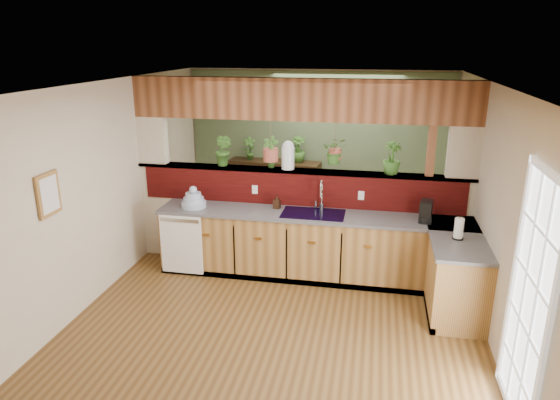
% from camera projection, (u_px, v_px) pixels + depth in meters
% --- Properties ---
extents(ground, '(4.60, 7.00, 0.01)m').
position_uv_depth(ground, '(280.00, 310.00, 5.92)').
color(ground, brown).
rests_on(ground, ground).
extents(ceiling, '(4.60, 7.00, 0.01)m').
position_uv_depth(ceiling, '(280.00, 87.00, 5.13)').
color(ceiling, brown).
rests_on(ceiling, ground).
extents(wall_back, '(4.60, 0.02, 2.60)m').
position_uv_depth(wall_back, '(318.00, 145.00, 8.80)').
color(wall_back, beige).
rests_on(wall_back, ground).
extents(wall_left, '(0.02, 7.00, 2.60)m').
position_uv_depth(wall_left, '(91.00, 195.00, 5.95)').
color(wall_left, beige).
rests_on(wall_left, ground).
extents(wall_right, '(0.02, 7.00, 2.60)m').
position_uv_depth(wall_right, '(500.00, 220.00, 5.11)').
color(wall_right, beige).
rests_on(wall_right, ground).
extents(pass_through_partition, '(4.60, 0.21, 2.60)m').
position_uv_depth(pass_through_partition, '(301.00, 184.00, 6.82)').
color(pass_through_partition, beige).
rests_on(pass_through_partition, ground).
extents(pass_through_ledge, '(4.60, 0.21, 0.04)m').
position_uv_depth(pass_through_ledge, '(299.00, 171.00, 6.77)').
color(pass_through_ledge, brown).
rests_on(pass_through_ledge, ground).
extents(header_beam, '(4.60, 0.15, 0.55)m').
position_uv_depth(header_beam, '(300.00, 100.00, 6.48)').
color(header_beam, brown).
rests_on(header_beam, ground).
extents(sage_backwall, '(4.55, 0.02, 2.55)m').
position_uv_depth(sage_backwall, '(318.00, 145.00, 8.78)').
color(sage_backwall, '#536746').
rests_on(sage_backwall, ground).
extents(countertop, '(4.14, 1.52, 0.90)m').
position_uv_depth(countertop, '(356.00, 252.00, 6.45)').
color(countertop, olive).
rests_on(countertop, ground).
extents(dishwasher, '(0.58, 0.03, 0.82)m').
position_uv_depth(dishwasher, '(181.00, 244.00, 6.67)').
color(dishwasher, white).
rests_on(dishwasher, ground).
extents(navy_sink, '(0.82, 0.50, 0.18)m').
position_uv_depth(navy_sink, '(313.00, 219.00, 6.54)').
color(navy_sink, black).
rests_on(navy_sink, countertop).
extents(french_door, '(0.06, 1.02, 2.16)m').
position_uv_depth(french_door, '(528.00, 304.00, 3.98)').
color(french_door, white).
rests_on(french_door, ground).
extents(framed_print, '(0.04, 0.35, 0.45)m').
position_uv_depth(framed_print, '(48.00, 194.00, 5.12)').
color(framed_print, olive).
rests_on(framed_print, wall_left).
extents(faucet, '(0.18, 0.18, 0.42)m').
position_uv_depth(faucet, '(321.00, 194.00, 6.58)').
color(faucet, '#B7B7B2').
rests_on(faucet, countertop).
extents(dish_stack, '(0.34, 0.34, 0.29)m').
position_uv_depth(dish_stack, '(194.00, 200.00, 6.75)').
color(dish_stack, '#A3B7D3').
rests_on(dish_stack, countertop).
extents(soap_dispenser, '(0.10, 0.10, 0.19)m').
position_uv_depth(soap_dispenser, '(277.00, 201.00, 6.70)').
color(soap_dispenser, '#3A2115').
rests_on(soap_dispenser, countertop).
extents(coffee_maker, '(0.14, 0.24, 0.27)m').
position_uv_depth(coffee_maker, '(426.00, 212.00, 6.20)').
color(coffee_maker, black).
rests_on(coffee_maker, countertop).
extents(paper_towel, '(0.12, 0.12, 0.27)m').
position_uv_depth(paper_towel, '(459.00, 229.00, 5.65)').
color(paper_towel, black).
rests_on(paper_towel, countertop).
extents(glass_jar, '(0.18, 0.18, 0.39)m').
position_uv_depth(glass_jar, '(288.00, 155.00, 6.73)').
color(glass_jar, silver).
rests_on(glass_jar, pass_through_ledge).
extents(ledge_plant_left, '(0.30, 0.27, 0.44)m').
position_uv_depth(ledge_plant_left, '(223.00, 150.00, 6.89)').
color(ledge_plant_left, '#2F5A1F').
rests_on(ledge_plant_left, pass_through_ledge).
extents(ledge_plant_right, '(0.31, 0.31, 0.43)m').
position_uv_depth(ledge_plant_right, '(392.00, 158.00, 6.48)').
color(ledge_plant_right, '#2F5A1F').
rests_on(ledge_plant_right, pass_through_ledge).
extents(hanging_plant_a, '(0.25, 0.20, 0.56)m').
position_uv_depth(hanging_plant_a, '(271.00, 142.00, 6.72)').
color(hanging_plant_a, brown).
rests_on(hanging_plant_a, header_beam).
extents(hanging_plant_b, '(0.34, 0.30, 0.49)m').
position_uv_depth(hanging_plant_b, '(336.00, 139.00, 6.55)').
color(hanging_plant_b, brown).
rests_on(hanging_plant_b, header_beam).
extents(shelving_console, '(1.65, 0.61, 1.07)m').
position_uv_depth(shelving_console, '(275.00, 190.00, 8.94)').
color(shelving_console, black).
rests_on(shelving_console, ground).
extents(shelf_plant_a, '(0.25, 0.20, 0.41)m').
position_uv_depth(shelf_plant_a, '(249.00, 148.00, 8.80)').
color(shelf_plant_a, '#2F5A1F').
rests_on(shelf_plant_a, shelving_console).
extents(shelf_plant_b, '(0.31, 0.31, 0.46)m').
position_uv_depth(shelf_plant_b, '(298.00, 149.00, 8.64)').
color(shelf_plant_b, '#2F5A1F').
rests_on(shelf_plant_b, shelving_console).
extents(floor_plant, '(0.73, 0.67, 0.67)m').
position_uv_depth(floor_plant, '(391.00, 217.00, 8.07)').
color(floor_plant, '#2F5A1F').
rests_on(floor_plant, ground).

